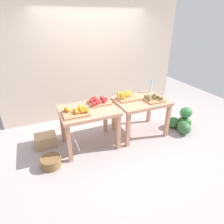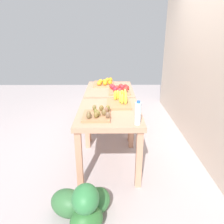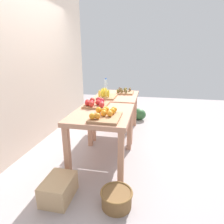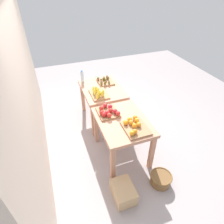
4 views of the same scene
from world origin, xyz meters
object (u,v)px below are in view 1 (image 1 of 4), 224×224
object	(u,v)px
water_bottle	(151,87)
cardboard_produce_box	(46,140)
watermelon_pile	(182,122)
wicker_basket	(51,162)
orange_bin	(77,112)
apple_bin	(98,101)
display_table_right	(141,105)
banana_crate	(127,97)
display_table_left	(89,115)
kiwi_bin	(154,99)

from	to	relation	value
water_bottle	cardboard_produce_box	xyz separation A→B (m)	(-2.35, -0.01, -0.79)
watermelon_pile	wicker_basket	distance (m)	2.88
orange_bin	water_bottle	size ratio (longest dim) A/B	1.67
orange_bin	apple_bin	world-z (taller)	apple_bin
display_table_right	water_bottle	world-z (taller)	water_bottle
display_table_right	apple_bin	bearing A→B (deg)	169.20
apple_bin	water_bottle	size ratio (longest dim) A/B	1.53
banana_crate	orange_bin	bearing A→B (deg)	-167.46
orange_bin	cardboard_produce_box	size ratio (longest dim) A/B	1.12
orange_bin	watermelon_pile	distance (m)	2.41
display_table_left	watermelon_pile	xyz separation A→B (m)	(2.08, -0.25, -0.49)
wicker_basket	cardboard_produce_box	bearing A→B (deg)	91.37
kiwi_bin	cardboard_produce_box	distance (m)	2.29
display_table_right	water_bottle	bearing A→B (deg)	36.36
display_table_right	wicker_basket	xyz separation A→B (m)	(-1.92, -0.35, -0.57)
water_bottle	banana_crate	bearing A→B (deg)	-166.40
kiwi_bin	wicker_basket	world-z (taller)	kiwi_bin
banana_crate	water_bottle	size ratio (longest dim) A/B	1.65
watermelon_pile	kiwi_bin	bearing A→B (deg)	171.26
display_table_right	water_bottle	size ratio (longest dim) A/B	3.87
display_table_left	orange_bin	size ratio (longest dim) A/B	2.33
display_table_right	water_bottle	distance (m)	0.58
display_table_right	apple_bin	size ratio (longest dim) A/B	2.53
kiwi_bin	orange_bin	bearing A→B (deg)	178.66
kiwi_bin	cardboard_produce_box	bearing A→B (deg)	168.50
orange_bin	kiwi_bin	size ratio (longest dim) A/B	1.24
kiwi_bin	wicker_basket	bearing A→B (deg)	-174.24
apple_bin	kiwi_bin	xyz separation A→B (m)	(1.08, -0.30, -0.01)
cardboard_produce_box	apple_bin	bearing A→B (deg)	-7.20
apple_bin	kiwi_bin	world-z (taller)	apple_bin
display_table_left	wicker_basket	size ratio (longest dim) A/B	3.02
banana_crate	water_bottle	xyz separation A→B (m)	(0.68, 0.16, 0.08)
display_table_right	wicker_basket	world-z (taller)	display_table_right
display_table_left	kiwi_bin	size ratio (longest dim) A/B	2.89
kiwi_bin	display_table_right	bearing A→B (deg)	146.97
orange_bin	water_bottle	world-z (taller)	water_bottle
cardboard_produce_box	banana_crate	bearing A→B (deg)	-5.26
apple_bin	watermelon_pile	bearing A→B (deg)	-12.84
display_table_left	display_table_right	world-z (taller)	same
banana_crate	kiwi_bin	distance (m)	0.54
water_bottle	display_table_right	bearing A→B (deg)	-143.64
wicker_basket	cardboard_produce_box	xyz separation A→B (m)	(-0.02, 0.65, 0.02)
orange_bin	wicker_basket	size ratio (longest dim) A/B	1.30
kiwi_bin	wicker_basket	size ratio (longest dim) A/B	1.05
orange_bin	cardboard_produce_box	xyz separation A→B (m)	(-0.58, 0.40, -0.70)
display_table_right	orange_bin	size ratio (longest dim) A/B	2.33
banana_crate	cardboard_produce_box	xyz separation A→B (m)	(-1.68, 0.15, -0.71)
apple_bin	display_table_right	bearing A→B (deg)	-10.80
display_table_right	kiwi_bin	distance (m)	0.29
banana_crate	cardboard_produce_box	world-z (taller)	banana_crate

